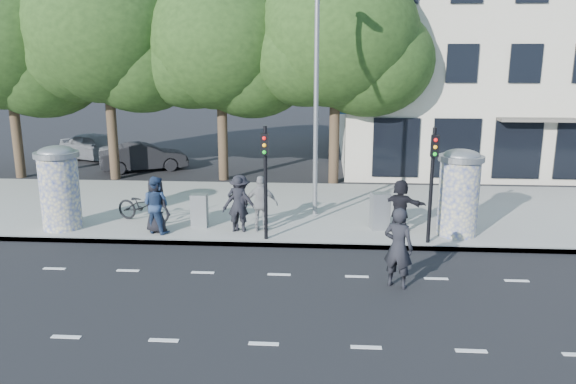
# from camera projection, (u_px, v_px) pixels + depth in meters

# --- Properties ---
(ground) EXTENTS (120.00, 120.00, 0.00)m
(ground) POSITION_uv_depth(u_px,v_px,m) (274.00, 297.00, 13.14)
(ground) COLOR black
(ground) RESTS_ON ground
(sidewalk) EXTENTS (40.00, 8.00, 0.15)m
(sidewalk) POSITION_uv_depth(u_px,v_px,m) (293.00, 209.00, 20.40)
(sidewalk) COLOR gray
(sidewalk) RESTS_ON ground
(curb) EXTENTS (40.00, 0.10, 0.16)m
(curb) POSITION_uv_depth(u_px,v_px,m) (285.00, 245.00, 16.57)
(curb) COLOR slate
(curb) RESTS_ON ground
(lane_dash_near) EXTENTS (32.00, 0.12, 0.01)m
(lane_dash_near) POSITION_uv_depth(u_px,v_px,m) (264.00, 344.00, 11.01)
(lane_dash_near) COLOR silver
(lane_dash_near) RESTS_ON ground
(lane_dash_far) EXTENTS (32.00, 0.12, 0.01)m
(lane_dash_far) POSITION_uv_depth(u_px,v_px,m) (279.00, 275.00, 14.50)
(lane_dash_far) COLOR silver
(lane_dash_far) RESTS_ON ground
(ad_column_left) EXTENTS (1.36, 1.36, 2.65)m
(ad_column_left) POSITION_uv_depth(u_px,v_px,m) (59.00, 186.00, 17.62)
(ad_column_left) COLOR beige
(ad_column_left) RESTS_ON sidewalk
(ad_column_right) EXTENTS (1.36, 1.36, 2.65)m
(ad_column_right) POSITION_uv_depth(u_px,v_px,m) (459.00, 190.00, 16.99)
(ad_column_right) COLOR beige
(ad_column_right) RESTS_ON sidewalk
(traffic_pole_near) EXTENTS (0.22, 0.31, 3.40)m
(traffic_pole_near) POSITION_uv_depth(u_px,v_px,m) (265.00, 171.00, 16.33)
(traffic_pole_near) COLOR black
(traffic_pole_near) RESTS_ON sidewalk
(traffic_pole_far) EXTENTS (0.22, 0.31, 3.40)m
(traffic_pole_far) POSITION_uv_depth(u_px,v_px,m) (432.00, 174.00, 16.01)
(traffic_pole_far) COLOR black
(traffic_pole_far) RESTS_ON sidewalk
(street_lamp) EXTENTS (0.25, 0.93, 8.00)m
(street_lamp) POSITION_uv_depth(u_px,v_px,m) (316.00, 78.00, 18.39)
(street_lamp) COLOR slate
(street_lamp) RESTS_ON sidewalk
(tree_far_left) EXTENTS (7.20, 7.20, 9.26)m
(tree_far_left) POSITION_uv_depth(u_px,v_px,m) (6.00, 40.00, 24.67)
(tree_far_left) COLOR #38281C
(tree_far_left) RESTS_ON ground
(tree_mid_left) EXTENTS (7.20, 7.20, 9.57)m
(tree_mid_left) POSITION_uv_depth(u_px,v_px,m) (105.00, 32.00, 24.30)
(tree_mid_left) COLOR #38281C
(tree_mid_left) RESTS_ON ground
(tree_near_left) EXTENTS (6.80, 6.80, 8.97)m
(tree_near_left) POSITION_uv_depth(u_px,v_px,m) (220.00, 43.00, 24.26)
(tree_near_left) COLOR #38281C
(tree_near_left) RESTS_ON ground
(tree_center) EXTENTS (7.00, 7.00, 9.30)m
(tree_center) POSITION_uv_depth(u_px,v_px,m) (336.00, 36.00, 23.48)
(tree_center) COLOR #38281C
(tree_center) RESTS_ON ground
(building) EXTENTS (20.30, 15.85, 12.00)m
(building) POSITION_uv_depth(u_px,v_px,m) (529.00, 47.00, 30.30)
(building) COLOR beige
(building) RESTS_ON ground
(ped_a) EXTENTS (0.98, 0.82, 1.72)m
(ped_a) POSITION_uv_depth(u_px,v_px,m) (156.00, 205.00, 17.32)
(ped_a) COLOR black
(ped_a) RESTS_ON sidewalk
(ped_b) EXTENTS (0.66, 0.45, 1.76)m
(ped_b) POSITION_uv_depth(u_px,v_px,m) (238.00, 204.00, 17.39)
(ped_b) COLOR black
(ped_b) RESTS_ON sidewalk
(ped_c) EXTENTS (1.05, 0.94, 1.79)m
(ped_c) POSITION_uv_depth(u_px,v_px,m) (156.00, 205.00, 17.29)
(ped_c) COLOR navy
(ped_c) RESTS_ON sidewalk
(ped_d) EXTENTS (1.16, 0.68, 1.77)m
(ped_d) POSITION_uv_depth(u_px,v_px,m) (240.00, 203.00, 17.52)
(ped_d) COLOR black
(ped_d) RESTS_ON sidewalk
(ped_e) EXTENTS (1.05, 0.61, 1.77)m
(ped_e) POSITION_uv_depth(u_px,v_px,m) (261.00, 204.00, 17.42)
(ped_e) COLOR gray
(ped_e) RESTS_ON sidewalk
(ped_f) EXTENTS (1.63, 0.98, 1.66)m
(ped_f) POSITION_uv_depth(u_px,v_px,m) (400.00, 206.00, 17.41)
(ped_f) COLOR black
(ped_f) RESTS_ON sidewalk
(man_road) EXTENTS (0.87, 0.76, 2.01)m
(man_road) POSITION_uv_depth(u_px,v_px,m) (398.00, 248.00, 13.52)
(man_road) COLOR black
(man_road) RESTS_ON ground
(bicycle) EXTENTS (1.30, 2.12, 1.05)m
(bicycle) POSITION_uv_depth(u_px,v_px,m) (143.00, 206.00, 18.56)
(bicycle) COLOR black
(bicycle) RESTS_ON sidewalk
(cabinet_left) EXTENTS (0.52, 0.38, 1.07)m
(cabinet_left) POSITION_uv_depth(u_px,v_px,m) (199.00, 211.00, 17.95)
(cabinet_left) COLOR gray
(cabinet_left) RESTS_ON sidewalk
(cabinet_right) EXTENTS (0.64, 0.53, 1.18)m
(cabinet_right) POSITION_uv_depth(u_px,v_px,m) (380.00, 211.00, 17.69)
(cabinet_right) COLOR gray
(cabinet_right) RESTS_ON sidewalk
(car_left) EXTENTS (3.50, 4.82, 1.52)m
(car_left) POSITION_uv_depth(u_px,v_px,m) (98.00, 147.00, 30.09)
(car_left) COLOR slate
(car_left) RESTS_ON ground
(car_mid) EXTENTS (3.07, 4.38, 1.37)m
(car_mid) POSITION_uv_depth(u_px,v_px,m) (144.00, 157.00, 27.49)
(car_mid) COLOR black
(car_mid) RESTS_ON ground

